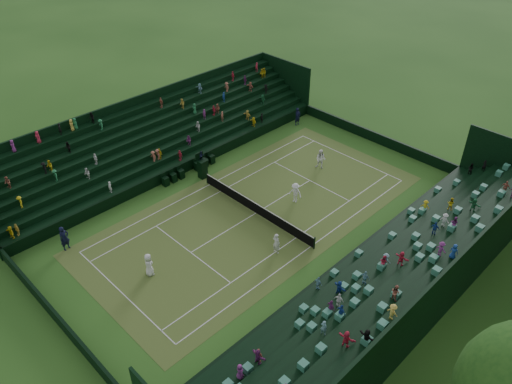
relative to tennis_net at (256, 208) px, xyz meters
The scene contains 17 objects.
ground 0.53m from the tennis_net, ahead, with size 160.00×160.00×0.00m, color #28561B.
court_surface 0.52m from the tennis_net, ahead, with size 12.97×26.77×0.01m, color #427F2A.
perimeter_wall_north 15.89m from the tennis_net, 90.00° to the left, with size 17.17×0.20×1.00m, color black.
perimeter_wall_south 15.89m from the tennis_net, 90.00° to the right, with size 17.17×0.20×1.00m, color black.
perimeter_wall_east 8.49m from the tennis_net, ahead, with size 0.20×31.77×1.00m, color black.
perimeter_wall_west 8.49m from the tennis_net, behind, with size 0.20×31.77×1.00m, color black.
north_grandstand 12.70m from the tennis_net, ahead, with size 6.60×32.00×4.90m.
south_grandstand 12.70m from the tennis_net, behind, with size 6.60×32.00×4.90m.
tennis_net is the anchor object (origin of this frame).
umpire_chair 6.81m from the tennis_net, behind, with size 0.81×0.81×2.55m.
courtside_chairs 8.01m from the tennis_net, behind, with size 0.51×5.48×1.11m.
player_near_west 9.63m from the tennis_net, 91.39° to the right, with size 0.84×0.54×1.71m, color white.
player_near_east 4.68m from the tennis_net, 27.40° to the right, with size 0.60×0.40×1.65m, color white.
player_far_west 8.61m from the tennis_net, 94.43° to the left, with size 0.87×0.68×1.80m, color white.
player_far_east 3.46m from the tennis_net, 71.56° to the left, with size 1.10×0.64×1.71m, color white.
line_judge_north 15.26m from the tennis_net, 119.36° to the left, with size 0.67×0.44×1.83m, color black.
line_judge_south 13.89m from the tennis_net, 117.66° to the right, with size 0.70×0.46×1.92m, color black.
Camera 1 is at (21.60, -21.45, 23.43)m, focal length 35.00 mm.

